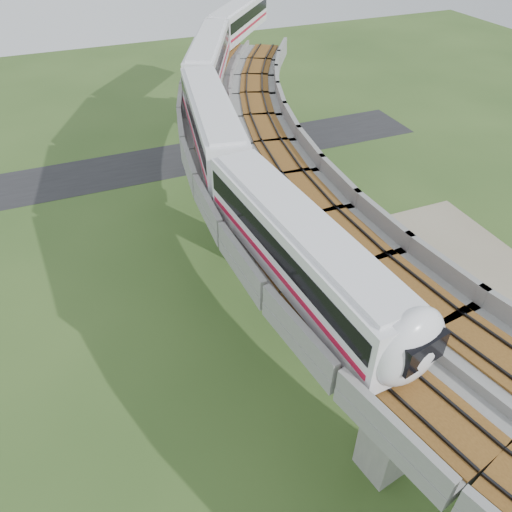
# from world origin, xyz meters

# --- Properties ---
(ground) EXTENTS (160.00, 160.00, 0.00)m
(ground) POSITION_xyz_m (0.00, 0.00, 0.00)
(ground) COLOR #324F1F
(ground) RESTS_ON ground
(dirt_lot) EXTENTS (18.00, 26.00, 0.04)m
(dirt_lot) POSITION_xyz_m (14.00, -2.00, 0.02)
(dirt_lot) COLOR #80735D
(dirt_lot) RESTS_ON ground
(asphalt_road) EXTENTS (60.00, 8.00, 0.03)m
(asphalt_road) POSITION_xyz_m (0.00, 30.00, 0.01)
(asphalt_road) COLOR #232326
(asphalt_road) RESTS_ON ground
(viaduct) EXTENTS (19.58, 73.98, 11.40)m
(viaduct) POSITION_xyz_m (3.84, 0.00, 9.05)
(viaduct) COLOR #99968E
(viaduct) RESTS_ON ground
(metro_train) EXTENTS (21.13, 58.78, 3.64)m
(metro_train) POSITION_xyz_m (2.76, 16.81, 12.31)
(metro_train) COLOR white
(metro_train) RESTS_ON ground
(fence) EXTENTS (3.87, 38.73, 1.50)m
(fence) POSITION_xyz_m (9.75, 0.00, 0.75)
(fence) COLOR #2D382D
(fence) RESTS_ON ground
(tree_0) EXTENTS (1.85, 1.85, 2.62)m
(tree_0) POSITION_xyz_m (11.16, 21.21, 1.83)
(tree_0) COLOR #382314
(tree_0) RESTS_ON ground
(tree_1) EXTENTS (2.64, 2.64, 3.04)m
(tree_1) POSITION_xyz_m (8.33, 13.47, 1.91)
(tree_1) COLOR #382314
(tree_1) RESTS_ON ground
(tree_2) EXTENTS (2.27, 2.27, 2.81)m
(tree_2) POSITION_xyz_m (7.29, 7.94, 1.84)
(tree_2) COLOR #382314
(tree_2) RESTS_ON ground
(tree_3) EXTENTS (2.30, 2.30, 2.61)m
(tree_3) POSITION_xyz_m (6.83, -1.52, 1.63)
(tree_3) COLOR #382314
(tree_3) RESTS_ON ground
(tree_4) EXTENTS (2.09, 2.09, 2.57)m
(tree_4) POSITION_xyz_m (6.88, -8.32, 1.68)
(tree_4) COLOR #382314
(tree_4) RESTS_ON ground
(car_white) EXTENTS (1.57, 3.32, 1.10)m
(car_white) POSITION_xyz_m (8.42, -3.55, 0.59)
(car_white) COLOR silver
(car_white) RESTS_ON dirt_lot
(car_dark) EXTENTS (4.81, 3.04, 1.30)m
(car_dark) POSITION_xyz_m (11.01, 0.08, 0.69)
(car_dark) COLOR black
(car_dark) RESTS_ON dirt_lot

